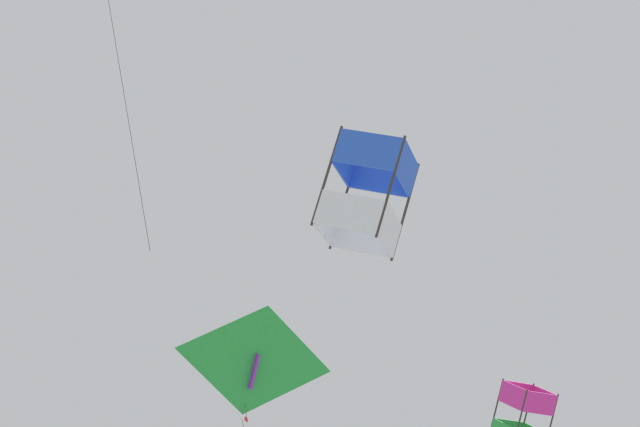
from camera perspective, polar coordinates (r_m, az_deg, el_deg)
The scene contains 3 objects.
kite_box_near_right at distance 22.09m, azimuth 9.97°, elevation -10.02°, with size 2.73×2.71×6.76m.
kite_delta_near_left at distance 19.50m, azimuth -3.29°, elevation -7.34°, with size 1.04×2.16×2.89m.
kite_box_far_centre at distance 24.48m, azimuth 2.32°, elevation 0.99°, with size 2.55×2.38×2.62m.
Camera 1 is at (-19.74, 16.31, 24.83)m, focal length 64.64 mm.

